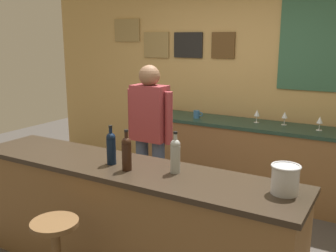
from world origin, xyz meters
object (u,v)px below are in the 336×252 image
wine_bottle_b (127,152)px  wine_bottle_c (175,155)px  bartender (150,133)px  bar_stool (57,251)px  wine_glass_c (320,120)px  coffee_mug (197,114)px  wine_glass_a (257,113)px  wine_bottle_a (111,147)px  wine_glass_b (285,115)px  ice_bucket (285,179)px

wine_bottle_b → wine_bottle_c: size_ratio=1.00×
bartender → bar_stool: size_ratio=2.38×
bartender → bar_stool: (0.23, -1.52, -0.48)m
wine_bottle_c → wine_glass_c: size_ratio=1.97×
coffee_mug → bar_stool: bearing=-85.1°
wine_glass_a → coffee_mug: size_ratio=1.24×
wine_bottle_a → coffee_mug: (-0.26, 2.01, -0.11)m
bartender → bar_stool: bearing=-81.5°
bartender → wine_glass_a: 1.40m
bartender → wine_glass_b: (1.04, 1.23, 0.07)m
wine_bottle_c → wine_glass_b: 2.11m
wine_bottle_a → wine_bottle_b: size_ratio=1.00×
wine_bottle_c → wine_glass_a: size_ratio=1.97×
bartender → wine_bottle_c: (0.78, -0.86, 0.12)m
wine_bottle_c → coffee_mug: bearing=111.9°
bar_stool → ice_bucket: bearing=26.6°
wine_bottle_c → wine_bottle_b: bearing=-158.5°
wine_glass_c → ice_bucket: bearing=-86.5°
wine_bottle_b → wine_glass_a: wine_bottle_b is taller
ice_bucket → coffee_mug: 2.47m
bar_stool → wine_glass_a: 2.81m
wine_bottle_b → wine_glass_b: 2.30m
wine_bottle_b → ice_bucket: 1.12m
wine_bottle_c → ice_bucket: bearing=0.8°
wine_glass_a → wine_glass_c: bearing=-3.7°
bar_stool → bartender: bearing=98.5°
bartender → wine_bottle_c: 1.17m
bartender → wine_glass_a: size_ratio=10.45×
ice_bucket → coffee_mug: (-1.56, 1.92, -0.07)m
bartender → wine_bottle_b: 1.09m
wine_glass_b → wine_glass_c: (0.39, -0.09, 0.00)m
ice_bucket → wine_glass_b: ice_bucket is taller
bar_stool → wine_glass_a: wine_glass_a is taller
coffee_mug → wine_glass_c: bearing=2.9°
wine_glass_a → bar_stool: bearing=-100.6°
wine_bottle_b → bartender: bearing=114.2°
ice_bucket → wine_bottle_a: bearing=-176.0°
bar_stool → wine_glass_c: 2.97m
bar_stool → wine_bottle_c: size_ratio=2.22×
wine_glass_a → wine_glass_c: (0.71, -0.05, 0.00)m
ice_bucket → coffee_mug: ice_bucket is taller
wine_glass_b → bar_stool: bearing=-106.6°
wine_bottle_a → coffee_mug: 2.03m
wine_bottle_c → bartender: bearing=132.2°
wine_bottle_a → wine_glass_b: 2.31m
bartender → wine_glass_b: bartender is taller
bar_stool → coffee_mug: 2.64m
ice_bucket → wine_glass_b: 2.14m
wine_glass_a → wine_glass_b: (0.31, 0.04, 0.00)m
wine_bottle_c → coffee_mug: size_ratio=2.45×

